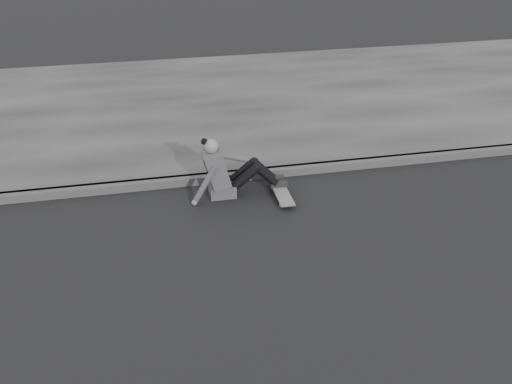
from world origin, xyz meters
TOP-DOWN VIEW (x-y plane):
  - ground at (0.00, 0.00)m, footprint 80.00×80.00m
  - curb at (0.00, 2.58)m, footprint 24.00×0.16m
  - sidewalk at (0.00, 5.60)m, footprint 24.00×6.00m
  - skateboard at (-2.09, 1.92)m, footprint 0.20×0.78m
  - seated_woman at (-2.83, 2.17)m, footprint 1.38×0.46m

SIDE VIEW (x-z plane):
  - ground at x=0.00m, z-range 0.00..0.00m
  - curb at x=0.00m, z-range 0.00..0.12m
  - sidewalk at x=0.00m, z-range 0.00..0.12m
  - skateboard at x=-2.09m, z-range 0.03..0.12m
  - seated_woman at x=-2.83m, z-range -0.08..0.80m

